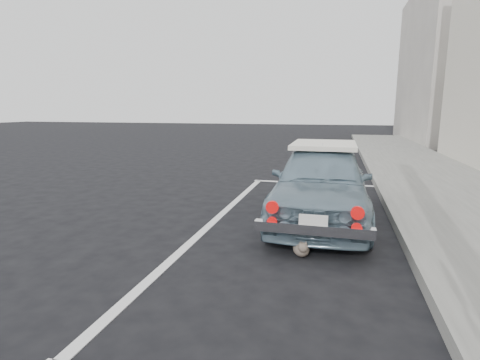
# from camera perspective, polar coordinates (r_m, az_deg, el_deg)

# --- Properties ---
(ground) EXTENTS (80.00, 80.00, 0.00)m
(ground) POSITION_cam_1_polar(r_m,az_deg,el_deg) (3.12, -5.92, -23.59)
(ground) COLOR black
(ground) RESTS_ON ground
(building_far) EXTENTS (3.50, 10.00, 8.00)m
(building_far) POSITION_cam_1_polar(r_m,az_deg,el_deg) (23.16, 29.09, 15.10)
(building_far) COLOR #ACA39C
(building_far) RESTS_ON ground
(pline_front) EXTENTS (3.00, 0.12, 0.01)m
(pline_front) POSITION_cam_1_polar(r_m,az_deg,el_deg) (9.09, 11.55, -0.51)
(pline_front) COLOR silver
(pline_front) RESTS_ON ground
(pline_side) EXTENTS (0.12, 7.00, 0.01)m
(pline_side) POSITION_cam_1_polar(r_m,az_deg,el_deg) (5.97, -4.00, -6.30)
(pline_side) COLOR silver
(pline_side) RESTS_ON ground
(retro_coupe) EXTENTS (1.48, 3.64, 1.23)m
(retro_coupe) POSITION_cam_1_polar(r_m,az_deg,el_deg) (6.12, 12.33, -0.11)
(retro_coupe) COLOR gray
(retro_coupe) RESTS_ON ground
(cat) EXTENTS (0.26, 0.44, 0.24)m
(cat) POSITION_cam_1_polar(r_m,az_deg,el_deg) (4.65, 9.34, -10.14)
(cat) COLOR #66594E
(cat) RESTS_ON ground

